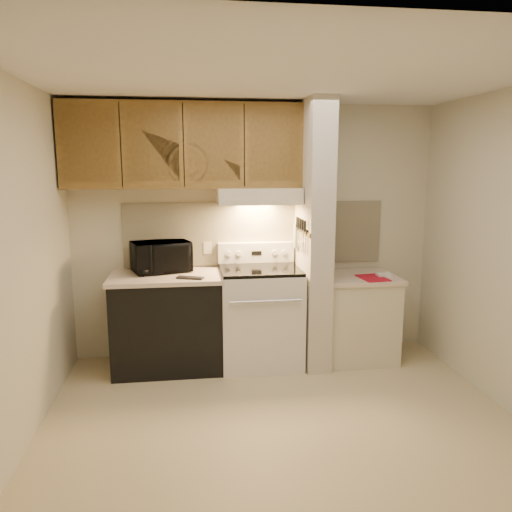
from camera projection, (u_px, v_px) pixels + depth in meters
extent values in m
plane|color=#C6B68D|center=(282.00, 422.00, 3.77)|extent=(3.60, 3.60, 0.00)
plane|color=white|center=(285.00, 76.00, 3.32)|extent=(3.60, 3.60, 0.00)
cube|color=beige|center=(255.00, 232.00, 5.01)|extent=(3.60, 2.50, 0.02)
cube|color=beige|center=(17.00, 267.00, 3.31)|extent=(0.02, 3.00, 2.50)
cube|color=#FFF5CA|center=(255.00, 233.00, 5.00)|extent=(2.60, 0.02, 0.63)
cube|color=silver|center=(260.00, 317.00, 4.82)|extent=(0.76, 0.65, 0.92)
cube|color=black|center=(265.00, 324.00, 4.50)|extent=(0.50, 0.01, 0.30)
cylinder|color=silver|center=(266.00, 301.00, 4.42)|extent=(0.65, 0.02, 0.02)
cube|color=black|center=(260.00, 269.00, 4.73)|extent=(0.74, 0.64, 0.03)
cube|color=silver|center=(256.00, 252.00, 4.99)|extent=(0.76, 0.08, 0.20)
cube|color=black|center=(257.00, 253.00, 4.94)|extent=(0.10, 0.01, 0.04)
cylinder|color=silver|center=(228.00, 254.00, 4.90)|extent=(0.05, 0.02, 0.05)
cylinder|color=silver|center=(239.00, 254.00, 4.92)|extent=(0.05, 0.02, 0.05)
cylinder|color=silver|center=(274.00, 253.00, 4.97)|extent=(0.05, 0.02, 0.05)
cylinder|color=silver|center=(284.00, 252.00, 4.98)|extent=(0.05, 0.02, 0.05)
cube|color=black|center=(168.00, 324.00, 4.71)|extent=(1.00, 0.63, 0.87)
cube|color=beige|center=(166.00, 277.00, 4.63)|extent=(1.04, 0.67, 0.04)
cube|color=black|center=(190.00, 278.00, 4.46)|extent=(0.25, 0.16, 0.02)
cylinder|color=#1E6666|center=(172.00, 265.00, 4.84)|extent=(0.11, 0.11, 0.10)
cube|color=beige|center=(208.00, 248.00, 4.95)|extent=(0.08, 0.01, 0.12)
imported|color=black|center=(161.00, 257.00, 4.73)|extent=(0.61, 0.50, 0.29)
cube|color=beige|center=(313.00, 236.00, 4.73)|extent=(0.22, 0.70, 2.50)
cube|color=brown|center=(301.00, 231.00, 4.71)|extent=(0.01, 0.70, 0.04)
cube|color=black|center=(302.00, 229.00, 4.66)|extent=(0.02, 0.42, 0.04)
cube|color=silver|center=(305.00, 243.00, 4.51)|extent=(0.01, 0.03, 0.16)
cylinder|color=black|center=(305.00, 226.00, 4.48)|extent=(0.02, 0.02, 0.10)
cube|color=silver|center=(302.00, 242.00, 4.60)|extent=(0.01, 0.04, 0.18)
cylinder|color=black|center=(303.00, 225.00, 4.57)|extent=(0.02, 0.02, 0.10)
cube|color=silver|center=(301.00, 242.00, 4.67)|extent=(0.01, 0.04, 0.20)
cylinder|color=black|center=(301.00, 224.00, 4.66)|extent=(0.02, 0.02, 0.10)
cube|color=silver|center=(299.00, 239.00, 4.76)|extent=(0.01, 0.04, 0.16)
cylinder|color=black|center=(299.00, 223.00, 4.73)|extent=(0.02, 0.02, 0.10)
cube|color=silver|center=(297.00, 238.00, 4.84)|extent=(0.01, 0.04, 0.18)
cylinder|color=black|center=(297.00, 222.00, 4.80)|extent=(0.02, 0.02, 0.10)
cube|color=gray|center=(296.00, 236.00, 4.89)|extent=(0.03, 0.10, 0.24)
cube|color=beige|center=(357.00, 319.00, 4.95)|extent=(0.70, 0.60, 0.81)
cube|color=beige|center=(358.00, 277.00, 4.87)|extent=(0.74, 0.64, 0.04)
cube|color=#AE0F24|center=(373.00, 278.00, 4.73)|extent=(0.26, 0.34, 0.01)
cube|color=white|center=(384.00, 275.00, 4.80)|extent=(0.13, 0.09, 0.04)
cube|color=beige|center=(258.00, 196.00, 4.73)|extent=(0.78, 0.44, 0.15)
cube|color=beige|center=(261.00, 202.00, 4.53)|extent=(0.78, 0.04, 0.06)
cube|color=brown|center=(184.00, 146.00, 4.59)|extent=(2.18, 0.33, 0.77)
cube|color=brown|center=(89.00, 145.00, 4.33)|extent=(0.46, 0.01, 0.63)
cube|color=black|center=(121.00, 145.00, 4.37)|extent=(0.01, 0.01, 0.73)
cube|color=brown|center=(152.00, 145.00, 4.40)|extent=(0.46, 0.01, 0.63)
cube|color=black|center=(183.00, 145.00, 4.44)|extent=(0.01, 0.01, 0.73)
cube|color=brown|center=(214.00, 145.00, 4.47)|extent=(0.46, 0.01, 0.63)
cube|color=black|center=(244.00, 146.00, 4.51)|extent=(0.01, 0.01, 0.73)
cube|color=brown|center=(274.00, 146.00, 4.55)|extent=(0.46, 0.01, 0.63)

